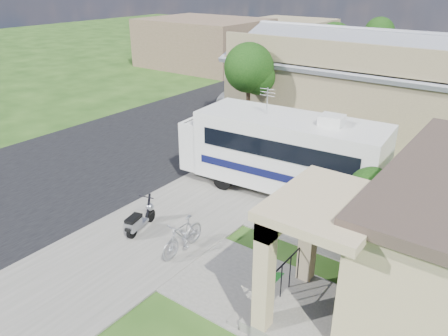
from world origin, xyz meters
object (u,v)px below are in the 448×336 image
Objects in this scene: shrub at (371,216)px; pickup_truck at (261,94)px; bicycle at (183,237)px; van at (303,74)px; scooter at (139,220)px; garden_hose at (280,282)px; motorhome at (282,151)px.

pickup_truck is (-10.68, 11.58, -0.62)m from shrub.
bicycle is 0.27× the size of van.
van is (-6.73, 20.68, 0.41)m from bicycle.
bicycle is at bearing -13.54° from scooter.
bicycle is 3.06m from garden_hose.
pickup_truck is (-6.27, 14.33, 0.34)m from bicycle.
van is at bearing 89.93° from scooter.
shrub reaches higher than van.
bicycle is at bearing -172.61° from garden_hose.
van is at bearing -89.17° from pickup_truck.
pickup_truck is (-6.55, 9.17, -0.78)m from motorhome.
bicycle is at bearing -97.66° from motorhome.
motorhome is at bearing 122.25° from pickup_truck.
bicycle is at bearing 110.32° from pickup_truck.
pickup_truck is at bearing 112.25° from bicycle.
pickup_truck reaches higher than garden_hose.
pickup_truck is at bearing 93.82° from scooter.
motorhome is 4.39× the size of bicycle.
scooter is 15.00m from pickup_truck.
motorhome is at bearing -53.79° from van.
shrub is 6.90m from scooter.
shrub is 1.67× the size of bicycle.
van reaches higher than pickup_truck.
scooter is 0.87× the size of bicycle.
motorhome is at bearing 54.34° from scooter.
pickup_truck reaches higher than bicycle.
motorhome reaches higher than bicycle.
scooter is at bearing 103.92° from pickup_truck.
garden_hose is at bearing -64.79° from motorhome.
scooter is at bearing 178.49° from bicycle.
scooter is (-6.24, -2.74, -1.03)m from shrub.
shrub is 21.12m from van.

